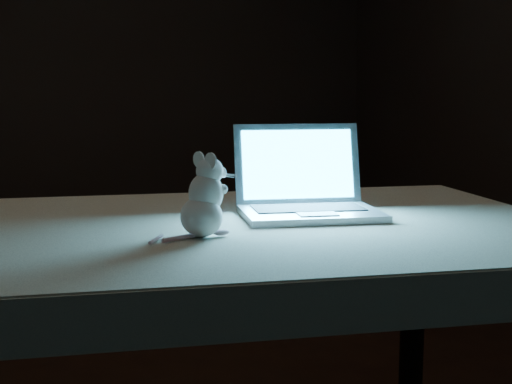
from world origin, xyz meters
name	(u,v)px	position (x,y,z in m)	size (l,w,h in m)	color
back_wall	(29,59)	(0.00, 2.50, 1.30)	(4.50, 0.04, 2.60)	black
tablecloth	(236,244)	(0.04, -0.44, 0.77)	(1.61, 1.07, 0.10)	beige
laptop	(311,171)	(0.25, -0.43, 0.93)	(0.34, 0.30, 0.23)	#B5B4B9
plush_mouse	(201,195)	(-0.08, -0.55, 0.91)	(0.13, 0.13, 0.18)	white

